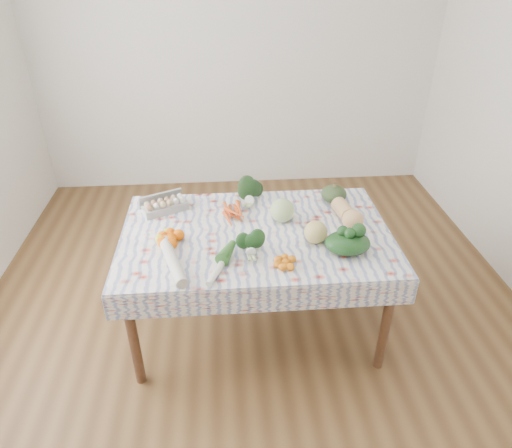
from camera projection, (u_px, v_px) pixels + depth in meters
name	position (u px, v px, depth m)	size (l,w,h in m)	color
ground	(256.00, 322.00, 3.22)	(4.50, 4.50, 0.00)	brown
wall_back	(238.00, 50.00, 4.39)	(4.00, 0.04, 2.80)	silver
dining_table	(256.00, 243.00, 2.86)	(1.60, 1.00, 0.75)	brown
tablecloth	(256.00, 233.00, 2.82)	(1.66, 1.06, 0.01)	white
egg_carton	(165.00, 206.00, 3.01)	(0.29, 0.12, 0.08)	#A8A8A3
carrot_bunch	(236.00, 214.00, 2.97)	(0.23, 0.21, 0.04)	#DF531C
kale_bunch	(252.00, 192.00, 3.11)	(0.17, 0.15, 0.15)	#193415
kabocha_squash	(334.00, 194.00, 3.12)	(0.17, 0.17, 0.11)	#324824
cabbage	(282.00, 210.00, 2.89)	(0.15, 0.15, 0.15)	#A9C67E
butternut_squash	(348.00, 212.00, 2.89)	(0.13, 0.29, 0.13)	#DEAB6B
orange_cluster	(171.00, 238.00, 2.69)	(0.22, 0.22, 0.07)	#FF6604
broccoli	(250.00, 246.00, 2.60)	(0.14, 0.14, 0.10)	#1C461A
mandarin_cluster	(286.00, 262.00, 2.51)	(0.16, 0.16, 0.05)	orange
grapefruit	(316.00, 232.00, 2.69)	(0.14, 0.14, 0.14)	tan
spinach_bag	(348.00, 243.00, 2.61)	(0.26, 0.21, 0.12)	black
daikon	(173.00, 261.00, 2.51)	(0.07, 0.07, 0.46)	beige
leek	(221.00, 264.00, 2.50)	(0.04, 0.04, 0.36)	white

